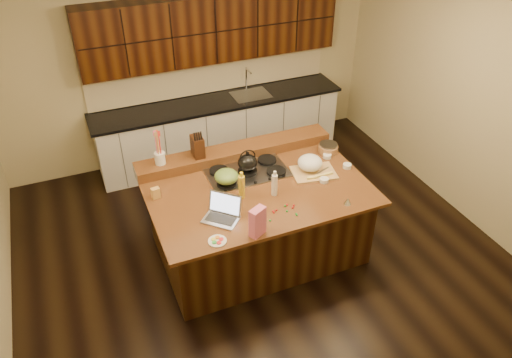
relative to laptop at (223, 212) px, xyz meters
name	(u,v)px	position (x,y,z in m)	size (l,w,h in m)	color
room	(258,154)	(0.52, 0.34, 0.37)	(5.52, 5.02, 2.72)	black
island	(258,219)	(0.52, 0.34, -0.52)	(2.40, 1.60, 0.92)	black
back_ledge	(235,152)	(0.52, 1.04, 0.00)	(2.40, 0.30, 0.12)	black
cooktop	(248,172)	(0.52, 0.64, -0.05)	(0.92, 0.52, 0.05)	gray
back_counter	(217,96)	(0.83, 2.56, 0.00)	(3.70, 0.66, 2.40)	silver
kettle	(247,163)	(0.52, 0.64, 0.08)	(0.22, 0.22, 0.20)	black
green_bowl	(226,176)	(0.22, 0.51, 0.05)	(0.27, 0.27, 0.15)	#5A7F33
laptop	(223,212)	(0.00, 0.00, 0.00)	(0.44, 0.44, 0.24)	#B7B7BC
oil_bottle	(242,187)	(0.30, 0.24, 0.07)	(0.07, 0.07, 0.27)	gold
vinegar_bottle	(274,185)	(0.64, 0.15, 0.06)	(0.06, 0.06, 0.25)	silver
wooden_tray	(311,165)	(1.21, 0.40, 0.02)	(0.54, 0.44, 0.20)	tan
ramekin_a	(324,180)	(1.25, 0.15, -0.04)	(0.10, 0.10, 0.04)	white
ramekin_b	(327,156)	(1.53, 0.58, -0.04)	(0.10, 0.10, 0.04)	white
ramekin_c	(347,166)	(1.64, 0.30, -0.04)	(0.10, 0.10, 0.04)	white
strainer_bowl	(328,149)	(1.60, 0.70, -0.02)	(0.24, 0.24, 0.09)	#996B3F
kitchen_timer	(348,201)	(1.28, -0.29, -0.03)	(0.08, 0.08, 0.07)	silver
pink_bag	(257,222)	(0.22, -0.37, 0.09)	(0.16, 0.09, 0.31)	#DF6989
candy_plate	(217,241)	(-0.17, -0.33, -0.06)	(0.18, 0.18, 0.01)	white
package_box	(156,193)	(-0.55, 0.58, 0.00)	(0.09, 0.06, 0.12)	gold
utensil_crock	(160,158)	(-0.38, 1.04, 0.13)	(0.12, 0.12, 0.14)	white
knife_block	(198,146)	(0.07, 1.04, 0.18)	(0.12, 0.20, 0.24)	black
gumdrop_0	(276,210)	(0.54, -0.12, -0.06)	(0.02, 0.02, 0.02)	red
gumdrop_1	(260,225)	(0.30, -0.28, -0.06)	(0.02, 0.02, 0.02)	#198C26
gumdrop_2	(294,205)	(0.74, -0.11, -0.06)	(0.02, 0.02, 0.02)	red
gumdrop_3	(254,212)	(0.32, -0.06, -0.06)	(0.02, 0.02, 0.02)	#198C26
gumdrop_4	(287,205)	(0.68, -0.08, -0.06)	(0.02, 0.02, 0.02)	red
gumdrop_5	(285,206)	(0.66, -0.09, -0.06)	(0.02, 0.02, 0.02)	#198C26
gumdrop_6	(274,212)	(0.50, -0.14, -0.06)	(0.02, 0.02, 0.02)	red
gumdrop_7	(270,220)	(0.41, -0.24, -0.06)	(0.02, 0.02, 0.02)	#198C26
gumdrop_8	(273,211)	(0.50, -0.12, -0.06)	(0.02, 0.02, 0.02)	red
gumdrop_9	(287,211)	(0.64, -0.17, -0.06)	(0.02, 0.02, 0.02)	#198C26
gumdrop_10	(257,216)	(0.32, -0.12, -0.06)	(0.02, 0.02, 0.02)	red
gumdrop_11	(296,214)	(0.70, -0.25, -0.06)	(0.02, 0.02, 0.02)	#198C26
gumdrop_12	(293,208)	(0.72, -0.14, -0.06)	(0.02, 0.02, 0.02)	red
gumdrop_13	(297,215)	(0.70, -0.27, -0.06)	(0.02, 0.02, 0.02)	#198C26
gumdrop_14	(259,213)	(0.36, -0.09, -0.06)	(0.02, 0.02, 0.02)	red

